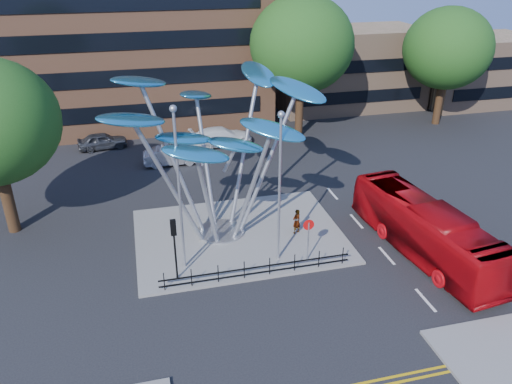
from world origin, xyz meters
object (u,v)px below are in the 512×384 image
object	(u,v)px
pedestrian	(297,221)
red_bus	(425,229)
traffic_light_island	(174,237)
parked_car_left	(102,141)
tree_right	(302,45)
street_lamp_right	(280,176)
parked_car_mid	(172,155)
street_lamp_left	(178,177)
tree_far	(448,49)
leaf_sculpture	(215,123)
parked_car_right	(221,136)
no_entry_sign_island	(308,233)

from	to	relation	value
pedestrian	red_bus	bearing A→B (deg)	126.26
traffic_light_island	pedestrian	distance (m)	8.03
parked_car_left	traffic_light_island	bearing A→B (deg)	-176.06
tree_right	red_bus	size ratio (longest dim) A/B	1.11
street_lamp_right	parked_car_mid	size ratio (longest dim) A/B	1.87
street_lamp_left	parked_car_mid	xyz separation A→B (m)	(0.75, 14.50, -4.62)
tree_right	parked_car_mid	world-z (taller)	tree_right
parked_car_mid	tree_far	bearing A→B (deg)	-80.85
traffic_light_island	parked_car_left	world-z (taller)	traffic_light_island
parked_car_mid	street_lamp_left	bearing A→B (deg)	177.37
traffic_light_island	parked_car_left	distance (m)	20.85
tree_right	traffic_light_island	xyz separation A→B (m)	(-13.00, -19.50, -5.42)
leaf_sculpture	pedestrian	world-z (taller)	leaf_sculpture
street_lamp_left	tree_right	bearing A→B (deg)	55.95
tree_far	parked_car_mid	xyz separation A→B (m)	(-25.75, -4.00, -6.37)
tree_right	parked_car_right	distance (m)	10.29
traffic_light_island	parked_car_mid	size ratio (longest dim) A/B	0.77
street_lamp_right	leaf_sculpture	bearing A→B (deg)	124.91
parked_car_left	red_bus	bearing A→B (deg)	-147.55
pedestrian	tree_far	bearing A→B (deg)	-163.81
tree_far	street_lamp_left	xyz separation A→B (m)	(-26.50, -18.50, -1.75)
street_lamp_left	no_entry_sign_island	size ratio (longest dim) A/B	3.59
tree_right	parked_car_right	bearing A→B (deg)	-174.16
no_entry_sign_island	street_lamp_right	bearing A→B (deg)	162.13
leaf_sculpture	street_lamp_left	xyz separation A→B (m)	(-2.43, -3.18, -1.52)
street_lamp_left	parked_car_mid	bearing A→B (deg)	87.05
street_lamp_left	parked_car_mid	size ratio (longest dim) A/B	1.98
no_entry_sign_island	tree_far	bearing A→B (deg)	44.25
parked_car_mid	parked_car_right	distance (m)	5.56
tree_right	no_entry_sign_island	distance (m)	21.31
street_lamp_left	red_bus	distance (m)	13.66
street_lamp_right	parked_car_left	distance (m)	22.49
leaf_sculpture	parked_car_mid	size ratio (longest dim) A/B	2.86
street_lamp_left	street_lamp_right	xyz separation A→B (m)	(5.00, -0.50, -0.26)
tree_far	parked_car_right	bearing A→B (deg)	-178.00
street_lamp_left	pedestrian	size ratio (longest dim) A/B	5.68
tree_right	parked_car_left	bearing A→B (deg)	177.19
leaf_sculpture	red_bus	world-z (taller)	leaf_sculpture
street_lamp_right	parked_car_mid	distance (m)	16.19
parked_car_right	leaf_sculpture	bearing A→B (deg)	162.42
parked_car_left	street_lamp_left	bearing A→B (deg)	-174.07
leaf_sculpture	parked_car_left	xyz separation A→B (m)	(-7.07, 16.16, -6.18)
red_bus	street_lamp_right	bearing A→B (deg)	165.05
parked_car_right	street_lamp_left	bearing A→B (deg)	156.89
parked_car_mid	parked_car_right	size ratio (longest dim) A/B	0.83
tree_far	parked_car_mid	world-z (taller)	tree_far
pedestrian	parked_car_right	xyz separation A→B (m)	(-1.57, 15.90, -0.15)
street_lamp_right	traffic_light_island	bearing A→B (deg)	-174.81
tree_right	pedestrian	bearing A→B (deg)	-108.87
tree_right	no_entry_sign_island	xyz separation A→B (m)	(-6.00, -19.48, -6.22)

